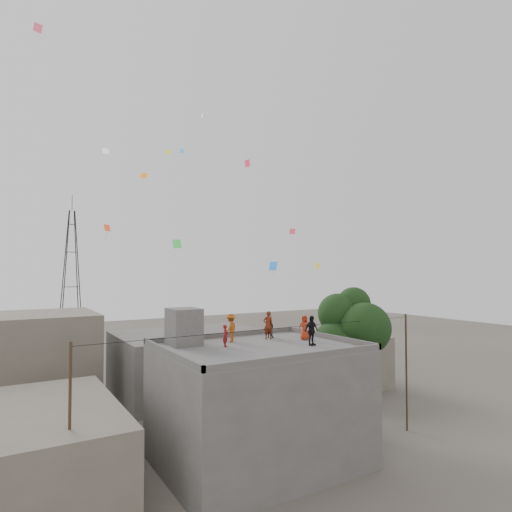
{
  "coord_description": "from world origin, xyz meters",
  "views": [
    {
      "loc": [
        -11.95,
        -19.66,
        10.16
      ],
      "look_at": [
        1.0,
        1.88,
        11.04
      ],
      "focal_mm": 30.0,
      "sensor_mm": 36.0,
      "label": 1
    }
  ],
  "objects_px": {
    "stair_head_box": "(184,327)",
    "transmission_tower": "(71,279)",
    "person_red_adult": "(268,325)",
    "tree": "(352,335)",
    "person_dark_adult": "(311,331)"
  },
  "relations": [
    {
      "from": "stair_head_box",
      "to": "transmission_tower",
      "type": "bearing_deg",
      "value": 91.23
    },
    {
      "from": "person_red_adult",
      "to": "tree",
      "type": "bearing_deg",
      "value": -176.79
    },
    {
      "from": "tree",
      "to": "transmission_tower",
      "type": "height_order",
      "value": "transmission_tower"
    },
    {
      "from": "stair_head_box",
      "to": "person_dark_adult",
      "type": "xyz_separation_m",
      "value": [
        5.89,
        -3.76,
        -0.19
      ]
    },
    {
      "from": "person_red_adult",
      "to": "transmission_tower",
      "type": "bearing_deg",
      "value": -64.52
    },
    {
      "from": "stair_head_box",
      "to": "person_dark_adult",
      "type": "height_order",
      "value": "stair_head_box"
    },
    {
      "from": "stair_head_box",
      "to": "tree",
      "type": "distance_m",
      "value": 10.8
    },
    {
      "from": "person_dark_adult",
      "to": "person_red_adult",
      "type": "bearing_deg",
      "value": 97.27
    },
    {
      "from": "stair_head_box",
      "to": "tree",
      "type": "xyz_separation_m",
      "value": [
        10.57,
        -2.0,
        -1.0
      ]
    },
    {
      "from": "stair_head_box",
      "to": "person_red_adult",
      "type": "relative_size",
      "value": 1.2
    },
    {
      "from": "stair_head_box",
      "to": "tree",
      "type": "bearing_deg",
      "value": -10.74
    },
    {
      "from": "transmission_tower",
      "to": "person_dark_adult",
      "type": "height_order",
      "value": "transmission_tower"
    },
    {
      "from": "transmission_tower",
      "to": "person_red_adult",
      "type": "relative_size",
      "value": 12.05
    },
    {
      "from": "person_red_adult",
      "to": "stair_head_box",
      "type": "bearing_deg",
      "value": 9.06
    },
    {
      "from": "stair_head_box",
      "to": "person_red_adult",
      "type": "xyz_separation_m",
      "value": [
        5.06,
        -0.68,
        -0.17
      ]
    }
  ]
}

